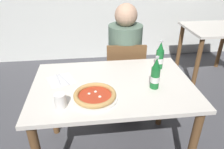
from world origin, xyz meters
The scene contains 9 objects.
dining_table_main centered at (0.00, 0.00, 0.64)m, with size 1.20×0.80×0.75m.
chair_behind_table centered at (0.20, 0.61, 0.48)m, with size 0.43×0.43×0.85m.
diner_seated centered at (0.21, 0.66, 0.58)m, with size 0.34×0.34×1.21m.
dining_table_background centered at (1.57, 1.27, 0.59)m, with size 0.80×0.70×0.75m.
pizza_margherita_near centered at (-0.14, -0.17, 0.77)m, with size 0.31×0.31×0.04m.
beer_bottle_left centered at (0.42, 0.21, 0.85)m, with size 0.07×0.07×0.25m.
beer_bottle_center centered at (0.29, -0.09, 0.85)m, with size 0.07×0.07×0.25m.
napkin_with_cutlery centered at (-0.39, 0.10, 0.75)m, with size 0.23×0.23×0.01m.
paper_cup centered at (-0.36, -0.24, 0.80)m, with size 0.07×0.07×0.10m, color white.
Camera 1 is at (-0.17, -1.36, 1.58)m, focal length 34.21 mm.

